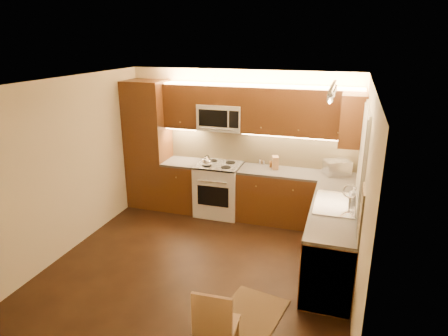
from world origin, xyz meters
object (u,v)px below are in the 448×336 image
(microwave, at_px, (221,117))
(dining_chair, at_px, (217,323))
(soap_bottle, at_px, (353,194))
(stove, at_px, (219,189))
(kettle, at_px, (207,160))
(toaster_oven, at_px, (337,167))
(knife_block, at_px, (275,163))
(sink, at_px, (336,199))

(microwave, bearing_deg, dining_chair, -72.68)
(soap_bottle, bearing_deg, stove, 133.05)
(microwave, bearing_deg, soap_bottle, -25.54)
(kettle, xyz_separation_m, soap_bottle, (2.39, -0.77, -0.02))
(toaster_oven, distance_m, dining_chair, 3.55)
(toaster_oven, height_order, dining_chair, toaster_oven)
(soap_bottle, height_order, dining_chair, soap_bottle)
(kettle, height_order, toaster_oven, toaster_oven)
(kettle, bearing_deg, stove, 66.56)
(kettle, relative_size, soap_bottle, 1.04)
(microwave, relative_size, knife_block, 3.50)
(stove, xyz_separation_m, knife_block, (0.96, 0.11, 0.55))
(toaster_oven, bearing_deg, dining_chair, -129.97)
(kettle, bearing_deg, microwave, 83.57)
(knife_block, bearing_deg, kettle, 176.23)
(toaster_oven, height_order, soap_bottle, toaster_oven)
(kettle, xyz_separation_m, toaster_oven, (2.13, 0.28, -0.00))
(sink, bearing_deg, microwave, 147.79)
(kettle, height_order, soap_bottle, kettle)
(microwave, xyz_separation_m, toaster_oven, (1.96, -0.01, -0.70))
(microwave, xyz_separation_m, dining_chair, (1.06, -3.39, -1.29))
(stove, bearing_deg, soap_bottle, -22.64)
(sink, relative_size, knife_block, 3.97)
(microwave, relative_size, dining_chair, 0.89)
(soap_bottle, bearing_deg, sink, -162.61)
(stove, xyz_separation_m, microwave, (0.00, 0.14, 1.26))
(sink, bearing_deg, knife_block, 130.10)
(toaster_oven, relative_size, soap_bottle, 2.08)
(kettle, bearing_deg, toaster_oven, 30.74)
(kettle, bearing_deg, dining_chair, -45.24)
(sink, distance_m, kettle, 2.37)
(microwave, height_order, dining_chair, microwave)
(stove, relative_size, microwave, 1.21)
(kettle, xyz_separation_m, knife_block, (1.13, 0.26, -0.01))
(stove, relative_size, toaster_oven, 2.36)
(sink, bearing_deg, stove, 150.64)
(stove, xyz_separation_m, kettle, (-0.17, -0.16, 0.56))
(stove, relative_size, kettle, 4.71)
(sink, xyz_separation_m, knife_block, (-1.04, 1.23, 0.03))
(knife_block, bearing_deg, microwave, 161.41)
(stove, relative_size, knife_block, 4.24)
(dining_chair, bearing_deg, knife_block, 89.23)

